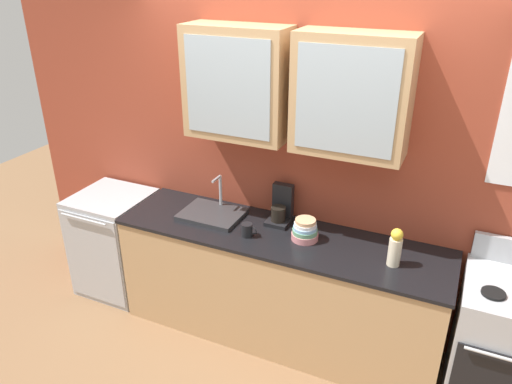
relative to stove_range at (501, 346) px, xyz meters
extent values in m
plane|color=brown|center=(-1.55, 0.00, -0.46)|extent=(10.00, 10.00, 0.00)
cube|color=#993D28|center=(-1.55, 0.37, 0.88)|extent=(4.98, 0.10, 2.68)
cube|color=tan|center=(-1.95, 0.17, 1.47)|extent=(0.73, 0.31, 0.77)
cube|color=#9EADB7|center=(-1.95, 0.01, 1.47)|extent=(0.62, 0.01, 0.66)
cube|color=tan|center=(-1.15, 0.17, 1.47)|extent=(0.73, 0.31, 0.77)
cube|color=#9EADB7|center=(-1.15, 0.01, 1.47)|extent=(0.62, 0.01, 0.66)
cube|color=tan|center=(-1.55, 0.00, -0.02)|extent=(2.42, 0.62, 0.88)
cube|color=black|center=(-1.55, 0.00, 0.43)|extent=(2.44, 0.65, 0.03)
cube|color=#ADAFB5|center=(0.00, 0.00, -0.01)|extent=(0.59, 0.62, 0.90)
cylinder|color=#ADAFB5|center=(0.00, -0.35, 0.19)|extent=(0.47, 0.02, 0.02)
cylinder|color=black|center=(-0.13, -0.12, 0.45)|extent=(0.14, 0.14, 0.02)
cube|color=#2D2D30|center=(-2.13, 0.05, 0.46)|extent=(0.47, 0.36, 0.03)
cylinder|color=#ADAFB5|center=(-2.13, 0.20, 0.60)|extent=(0.02, 0.02, 0.25)
cylinder|color=#ADAFB5|center=(-2.13, 0.14, 0.72)|extent=(0.02, 0.12, 0.02)
cylinder|color=#D87F84|center=(-1.36, 0.02, 0.47)|extent=(0.19, 0.19, 0.05)
cylinder|color=#669972|center=(-1.36, 0.02, 0.50)|extent=(0.18, 0.18, 0.04)
cylinder|color=#8CB7E0|center=(-1.36, 0.02, 0.53)|extent=(0.17, 0.17, 0.04)
cylinder|color=white|center=(-1.36, 0.02, 0.56)|extent=(0.16, 0.16, 0.04)
cylinder|color=#E0AD7F|center=(-1.36, 0.02, 0.58)|extent=(0.15, 0.15, 0.04)
cylinder|color=beige|center=(-0.73, -0.04, 0.54)|extent=(0.08, 0.08, 0.19)
sphere|color=yellow|center=(-0.73, -0.04, 0.67)|extent=(0.08, 0.08, 0.08)
cylinder|color=black|center=(-1.75, -0.11, 0.49)|extent=(0.08, 0.08, 0.10)
torus|color=black|center=(-1.71, -0.11, 0.50)|extent=(0.06, 0.01, 0.06)
cube|color=#ADAFB5|center=(-3.08, 0.00, -0.01)|extent=(0.60, 0.59, 0.90)
cube|color=#ADAFB5|center=(-3.08, -0.30, -0.01)|extent=(0.57, 0.01, 0.81)
cylinder|color=#ADAFB5|center=(-3.08, -0.33, 0.38)|extent=(0.45, 0.02, 0.02)
cube|color=black|center=(-1.62, 0.17, 0.46)|extent=(0.17, 0.20, 0.03)
cylinder|color=black|center=(-1.62, 0.15, 0.53)|extent=(0.11, 0.11, 0.11)
cube|color=black|center=(-1.62, 0.24, 0.60)|extent=(0.15, 0.06, 0.26)
camera|label=1|loc=(-0.43, -2.85, 2.25)|focal=34.48mm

